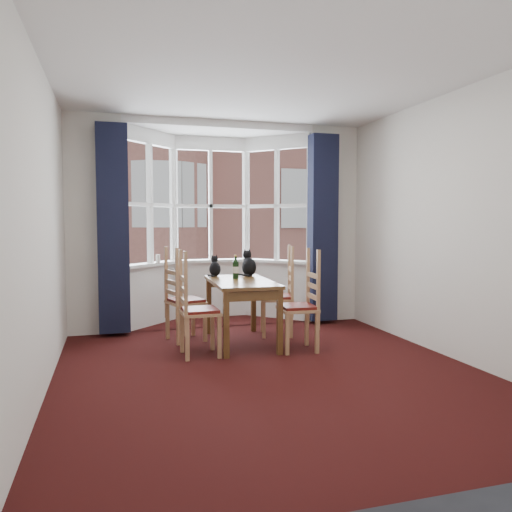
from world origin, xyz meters
name	(u,v)px	position (x,y,z in m)	size (l,w,h in m)	color
floor	(272,374)	(0.00, 0.00, 0.00)	(4.50, 4.50, 0.00)	black
ceiling	(273,73)	(0.00, 0.00, 2.80)	(4.50, 4.50, 0.00)	white
wall_left	(41,227)	(-2.00, 0.00, 1.40)	(4.50, 4.50, 0.00)	silver
wall_right	(455,226)	(2.00, 0.00, 1.40)	(4.50, 4.50, 0.00)	silver
wall_near	(413,231)	(0.00, -2.25, 1.40)	(4.00, 4.00, 0.00)	silver
wall_back_pier_left	(94,225)	(-1.65, 2.25, 1.40)	(0.70, 0.12, 2.80)	silver
wall_back_pier_right	(332,225)	(1.65, 2.25, 1.40)	(0.70, 0.12, 2.80)	silver
bay_window	(214,224)	(0.00, 2.75, 1.40)	(2.76, 0.94, 2.80)	white
curtain_left	(113,229)	(-1.42, 2.07, 1.35)	(0.38, 0.22, 2.60)	black
curtain_right	(323,228)	(1.42, 2.07, 1.35)	(0.38, 0.22, 2.60)	black
dining_table	(241,289)	(0.02, 1.24, 0.65)	(0.74, 1.31, 0.75)	brown
chair_left_near	(192,313)	(-0.63, 0.84, 0.47)	(0.41, 0.42, 0.92)	#AE7F54
chair_left_far	(179,302)	(-0.68, 1.55, 0.47)	(0.49, 0.51, 0.92)	#AE7F54
chair_right_near	(305,308)	(0.63, 0.75, 0.47)	(0.43, 0.45, 0.92)	#AE7F54
chair_right_far	(284,298)	(0.65, 1.52, 0.47)	(0.49, 0.50, 0.92)	#AE7F54
cat_left	(215,268)	(-0.19, 1.76, 0.86)	(0.17, 0.22, 0.28)	black
cat_right	(249,265)	(0.24, 1.70, 0.89)	(0.19, 0.26, 0.35)	black
wine_bottle	(236,268)	(0.00, 1.42, 0.88)	(0.07, 0.07, 0.29)	black
candle_tall	(158,259)	(-0.83, 2.60, 0.93)	(0.06, 0.06, 0.11)	white
street	(134,324)	(0.00, 32.25, -6.00)	(80.00, 80.00, 0.00)	#333335
tenement_building	(152,217)	(0.00, 14.01, 1.60)	(18.40, 7.80, 15.20)	#AA6557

